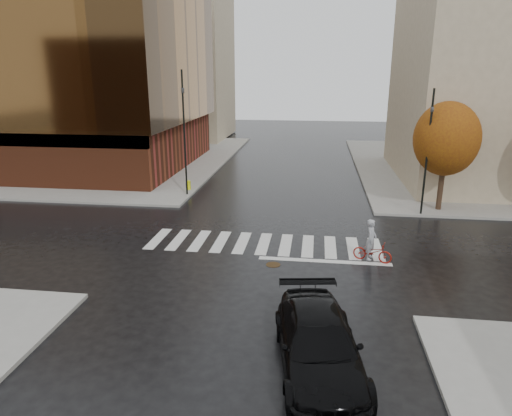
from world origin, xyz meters
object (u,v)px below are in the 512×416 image
Objects in this scene: sedan at (319,344)px; traffic_light_ne at (428,145)px; cyclist at (372,247)px; fire_hydrant at (189,184)px; traffic_light_nw at (184,124)px.

traffic_light_ne is (6.03, 15.50, 3.45)m from sedan.
sedan is 2.81× the size of cyclist.
sedan is at bearing -64.35° from fire_hydrant.
sedan is 0.68× the size of traffic_light_nw.
fire_hydrant is (-15.25, 3.70, -3.73)m from traffic_light_ne.
fire_hydrant is at bearing -23.56° from traffic_light_ne.
cyclist is (2.37, 8.20, -0.13)m from sedan.
traffic_light_ne is (3.65, 7.30, 3.59)m from cyclist.
traffic_light_ne is at bearing -7.61° from cyclist.
traffic_light_nw is (-9.02, 17.97, 4.15)m from sedan.
traffic_light_ne is at bearing -13.64° from fire_hydrant.
cyclist is 8.92m from traffic_light_ne.
sedan is 20.54m from traffic_light_nw.
fire_hydrant is (-0.20, 1.23, -4.43)m from traffic_light_nw.
cyclist is at bearing 65.04° from sedan.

